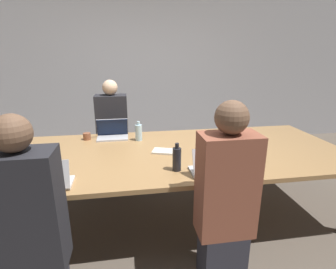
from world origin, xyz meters
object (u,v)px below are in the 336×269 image
Objects in this scene: cup_near_left at (5,185)px; bottle_near_midright at (177,159)px; person_near_left at (30,233)px; laptop_near_left at (46,180)px; cup_near_midright at (234,162)px; bottle_far_midleft at (139,132)px; laptop_near_midright at (211,166)px; laptop_far_midleft at (113,133)px; stapler at (201,153)px; person_far_midleft at (113,135)px; person_near_midright at (225,202)px; cup_far_midleft at (87,136)px.

bottle_near_midright is (1.29, 0.14, 0.05)m from cup_near_left.
bottle_near_midright is at bearing -149.84° from person_near_left.
cup_near_left is (-0.28, 0.00, -0.02)m from laptop_near_left.
bottle_far_midleft reaches higher than cup_near_midright.
laptop_near_midright is at bearing -61.20° from bottle_far_midleft.
cup_near_midright is at bearing -43.87° from laptop_far_midleft.
laptop_far_midleft is (0.43, 1.58, 0.13)m from person_near_left.
stapler is (0.87, -0.71, -0.04)m from laptop_far_midleft.
laptop_near_midright is 3.12× the size of cup_near_midright.
laptop_near_left is 1.14× the size of laptop_near_midright.
stapler is (0.03, 0.41, -0.04)m from laptop_near_midright.
laptop_far_midleft is at bearing -87.36° from person_far_midleft.
person_far_midleft is 8.95× the size of stapler.
laptop_far_midleft is at bearing 136.13° from cup_near_midright.
bottle_far_midleft is at bearing -61.20° from laptop_near_midright.
cup_near_midright is 1.18m from bottle_far_midleft.
person_near_midright reaches higher than cup_near_midright.
bottle_far_midleft is at bearing -67.89° from person_near_midright.
cup_near_midright is 1.22× the size of cup_far_midleft.
cup_far_midleft is 0.38× the size of bottle_far_midleft.
person_near_left is at bearing 20.31° from laptop_near_midright.
bottle_far_midleft is (0.73, 1.44, 0.16)m from person_near_left.
cup_near_midright is 0.46× the size of bottle_far_midleft.
bottle_far_midleft is at bearing -58.05° from person_far_midleft.
cup_near_left is 1.18× the size of cup_far_midleft.
cup_near_left is at bearing -110.81° from cup_far_midleft.
person_near_left is 1.17m from bottle_near_midright.
bottle_near_midright is at bearing -72.31° from bottle_far_midleft.
laptop_near_midright reaches higher than stapler.
cup_near_left is 0.28× the size of laptop_far_midleft.
cup_far_midleft is at bearing -176.80° from laptop_far_midleft.
laptop_far_midleft is 0.39m from person_far_midleft.
cup_far_midleft is (-1.13, 1.44, 0.09)m from person_near_midright.
cup_near_midright is at bearing -49.06° from bottle_far_midleft.
bottle_near_midright is 0.17× the size of person_far_midleft.
cup_near_midright reaches higher than cup_near_left.
bottle_near_midright is 1.50m from person_far_midleft.
person_far_midleft is (-0.85, 1.48, -0.14)m from laptop_near_midright.
person_near_left is 0.54m from cup_near_left.
person_near_midright reaches higher than cup_far_midleft.
laptop_far_midleft is 0.29m from cup_far_midleft.
bottle_far_midleft is (1.02, 1.00, 0.05)m from cup_near_left.
bottle_far_midleft is at bearing -24.94° from laptop_far_midleft.
bottle_far_midleft reaches higher than cup_far_midleft.
cup_near_midright is 0.42× the size of bottle_near_midright.
cup_near_midright is at bearing -48.03° from stapler.
laptop_near_midright reaches higher than cup_near_left.
bottle_far_midleft is at bearing 44.59° from cup_near_left.
laptop_near_midright is 0.41m from stapler.
cup_near_midright is at bearing -3.70° from bottle_near_midright.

